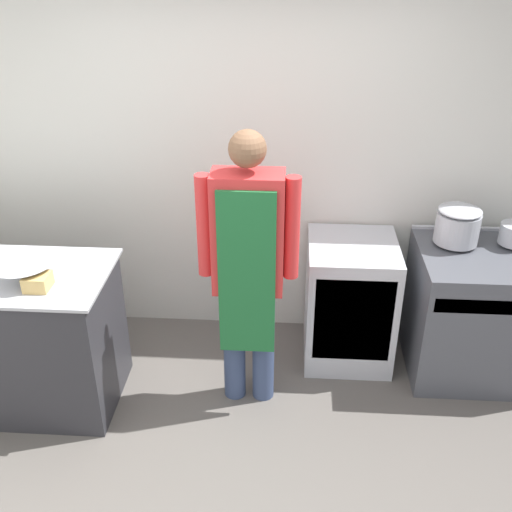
{
  "coord_description": "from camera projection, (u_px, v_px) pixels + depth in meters",
  "views": [
    {
      "loc": [
        0.3,
        -2.28,
        2.72
      ],
      "look_at": [
        0.09,
        0.9,
        0.99
      ],
      "focal_mm": 42.0,
      "sensor_mm": 36.0,
      "label": 1
    }
  ],
  "objects": [
    {
      "name": "person_cook",
      "position": [
        248.0,
        260.0,
        3.51
      ],
      "size": [
        0.59,
        0.24,
        1.81
      ],
      "color": "#38476B",
      "rests_on": "ground_plane"
    },
    {
      "name": "ground_plane",
      "position": [
        229.0,
        490.0,
        3.31
      ],
      "size": [
        14.0,
        14.0,
        0.0
      ],
      "primitive_type": "plane",
      "color": "#5B5651"
    },
    {
      "name": "prep_counter",
      "position": [
        18.0,
        337.0,
        3.77
      ],
      "size": [
        1.26,
        0.72,
        0.94
      ],
      "color": "#2D2D33",
      "rests_on": "ground_plane"
    },
    {
      "name": "plastic_tub",
      "position": [
        38.0,
        282.0,
        3.38
      ],
      "size": [
        0.14,
        0.14,
        0.09
      ],
      "color": "#D8B266",
      "rests_on": "prep_counter"
    },
    {
      "name": "stove",
      "position": [
        478.0,
        312.0,
        4.06
      ],
      "size": [
        0.88,
        0.76,
        0.91
      ],
      "color": "#4C4F56",
      "rests_on": "ground_plane"
    },
    {
      "name": "fridge_unit",
      "position": [
        349.0,
        301.0,
        4.19
      ],
      "size": [
        0.6,
        0.64,
        0.89
      ],
      "color": "silver",
      "rests_on": "ground_plane"
    },
    {
      "name": "mixing_bowl",
      "position": [
        24.0,
        271.0,
        3.46
      ],
      "size": [
        0.37,
        0.37,
        0.12
      ],
      "color": "#B2B5BC",
      "rests_on": "prep_counter"
    },
    {
      "name": "wall_back",
      "position": [
        250.0,
        158.0,
        4.12
      ],
      "size": [
        8.0,
        0.05,
        2.7
      ],
      "color": "silver",
      "rests_on": "ground_plane"
    },
    {
      "name": "stock_pot",
      "position": [
        458.0,
        224.0,
        3.91
      ],
      "size": [
        0.29,
        0.29,
        0.25
      ],
      "color": "#B2B5BC",
      "rests_on": "stove"
    }
  ]
}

